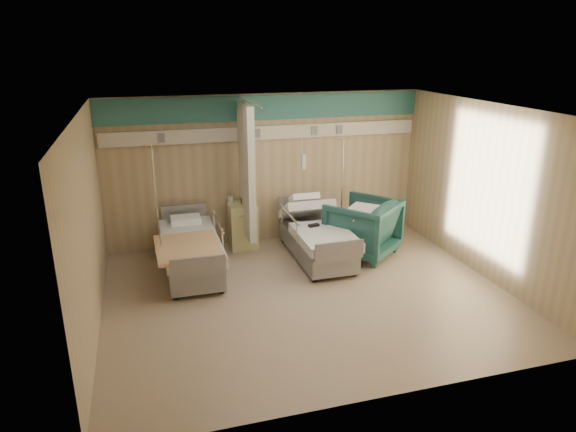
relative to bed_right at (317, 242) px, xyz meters
The scene contains 13 objects.
ground 1.47m from the bed_right, 114.78° to the right, with size 6.00×5.00×0.00m, color gray.
room_walls 1.97m from the bed_right, 121.10° to the right, with size 6.04×5.04×2.82m.
bed_right is the anchor object (origin of this frame).
bed_left 2.20m from the bed_right, behind, with size 1.00×2.16×0.63m, color silver, non-canonical shape.
bedside_cabinet 1.46m from the bed_right, 141.95° to the left, with size 0.50×0.48×0.85m, color #CDC880.
visitor_armchair 0.88m from the bed_right, ahead, with size 1.10×1.13×1.03m, color #1D4A44.
waffle_blanket 1.12m from the bed_right, ahead, with size 0.55×0.48×0.06m, color white.
iv_stand_right 1.18m from the bed_right, 47.27° to the left, with size 0.35×0.35×1.98m.
iv_stand_left 2.79m from the bed_right, 164.16° to the left, with size 0.37×0.37×2.07m.
call_remote 0.35m from the bed_right, 146.52° to the right, with size 0.19×0.08×0.04m, color black.
tan_blanket 2.35m from the bed_right, 168.55° to the right, with size 0.99×1.24×0.04m, color tan.
toiletry_bag 1.54m from the bed_right, 138.86° to the left, with size 0.20×0.12×0.11m, color black.
white_cup 1.79m from the bed_right, 143.06° to the left, with size 0.09×0.09×0.13m, color white.
Camera 1 is at (-2.23, -6.69, 3.67)m, focal length 32.00 mm.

